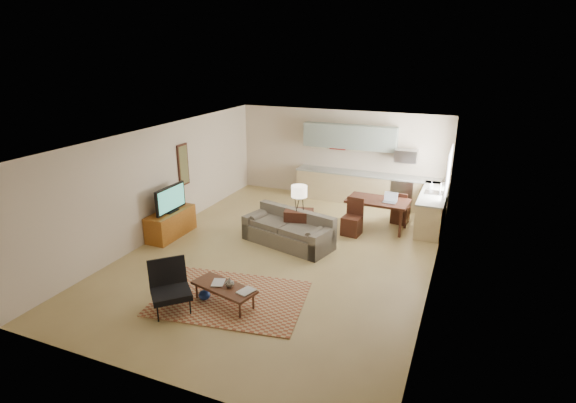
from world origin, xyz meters
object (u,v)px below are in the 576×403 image
at_px(coffee_table, 224,295).
at_px(console_table, 299,225).
at_px(tv_credenza, 171,224).
at_px(sofa, 288,229).
at_px(dining_table, 377,214).
at_px(armchair, 170,288).

bearing_deg(coffee_table, console_table, 100.44).
bearing_deg(coffee_table, tv_credenza, 155.48).
xyz_separation_m(sofa, tv_credenza, (-2.87, -0.65, -0.07)).
xyz_separation_m(sofa, coffee_table, (-0.05, -2.90, -0.21)).
bearing_deg(dining_table, sofa, -131.20).
distance_m(coffee_table, armchair, 0.96).
bearing_deg(tv_credenza, console_table, 17.56).
height_order(tv_credenza, console_table, console_table).
xyz_separation_m(coffee_table, tv_credenza, (-2.83, 2.25, 0.14)).
xyz_separation_m(console_table, dining_table, (1.58, 1.49, -0.00)).
xyz_separation_m(coffee_table, console_table, (0.20, 3.21, 0.20)).
bearing_deg(sofa, tv_credenza, -152.51).
height_order(sofa, armchair, armchair).
bearing_deg(console_table, armchair, -118.06).
bearing_deg(tv_credenza, sofa, 12.65).
distance_m(armchair, dining_table, 5.82).
bearing_deg(sofa, console_table, 78.57).
xyz_separation_m(tv_credenza, console_table, (3.03, 0.96, 0.07)).
height_order(armchair, dining_table, armchair).
bearing_deg(dining_table, armchair, -113.27).
height_order(coffee_table, armchair, armchair).
distance_m(sofa, tv_credenza, 2.95).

